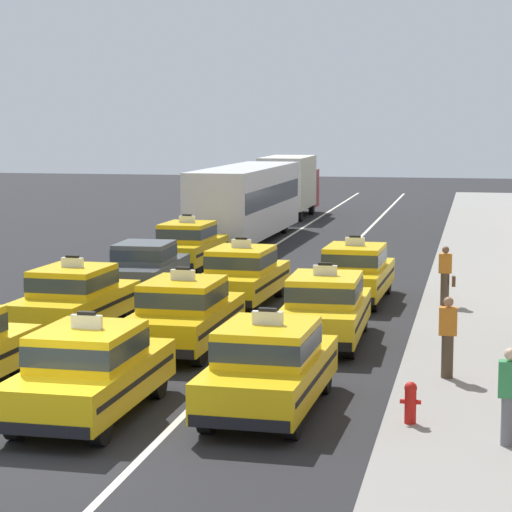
# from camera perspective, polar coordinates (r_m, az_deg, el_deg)

# --- Properties ---
(ground_plane) EXTENTS (160.00, 160.00, 0.00)m
(ground_plane) POSITION_cam_1_polar(r_m,az_deg,el_deg) (17.48, -11.63, -10.59)
(ground_plane) COLOR #232326
(lane_stripe_left_center) EXTENTS (0.14, 80.00, 0.01)m
(lane_stripe_left_center) POSITION_cam_1_polar(r_m,az_deg,el_deg) (36.58, -1.46, -0.97)
(lane_stripe_left_center) COLOR silver
(lane_stripe_left_center) RESTS_ON ground
(lane_stripe_center_right) EXTENTS (0.14, 80.00, 0.01)m
(lane_stripe_center_right) POSITION_cam_1_polar(r_m,az_deg,el_deg) (35.99, 3.51, -1.12)
(lane_stripe_center_right) COLOR silver
(lane_stripe_center_right) RESTS_ON ground
(sidewalk_curb) EXTENTS (4.00, 90.00, 0.15)m
(sidewalk_curb) POSITION_cam_1_polar(r_m,az_deg,el_deg) (30.68, 12.55, -2.65)
(sidewalk_curb) COLOR gray
(sidewalk_curb) RESTS_ON ground
(taxi_left_second) EXTENTS (1.99, 4.63, 1.96)m
(taxi_left_second) POSITION_cam_1_polar(r_m,az_deg,el_deg) (27.02, -9.67, -2.21)
(taxi_left_second) COLOR black
(taxi_left_second) RESTS_ON ground
(sedan_left_third) EXTENTS (1.90, 4.36, 1.58)m
(sedan_left_third) POSITION_cam_1_polar(r_m,az_deg,el_deg) (32.60, -5.95, -0.54)
(sedan_left_third) COLOR black
(sedan_left_third) RESTS_ON ground
(taxi_left_fourth) EXTENTS (1.93, 4.61, 1.96)m
(taxi_left_fourth) POSITION_cam_1_polar(r_m,az_deg,el_deg) (37.77, -3.66, 0.63)
(taxi_left_fourth) COLOR black
(taxi_left_fourth) RESTS_ON ground
(bus_left_fifth) EXTENTS (2.73, 11.25, 3.22)m
(bus_left_fifth) POSITION_cam_1_polar(r_m,az_deg,el_deg) (46.17, -0.53, 3.06)
(bus_left_fifth) COLOR black
(bus_left_fifth) RESTS_ON ground
(box_truck_left_sixth) EXTENTS (2.30, 6.96, 3.27)m
(box_truck_left_sixth) POSITION_cam_1_polar(r_m,az_deg,el_deg) (57.32, 1.83, 3.88)
(box_truck_left_sixth) COLOR black
(box_truck_left_sixth) RESTS_ON ground
(taxi_center_nearest) EXTENTS (1.87, 4.58, 1.96)m
(taxi_center_nearest) POSITION_cam_1_polar(r_m,az_deg,el_deg) (19.35, -8.88, -6.05)
(taxi_center_nearest) COLOR black
(taxi_center_nearest) RESTS_ON ground
(taxi_center_second) EXTENTS (1.88, 4.58, 1.96)m
(taxi_center_second) POSITION_cam_1_polar(r_m,az_deg,el_deg) (24.64, -3.85, -3.05)
(taxi_center_second) COLOR black
(taxi_center_second) RESTS_ON ground
(taxi_center_third) EXTENTS (1.99, 4.63, 1.96)m
(taxi_center_third) POSITION_cam_1_polar(r_m,az_deg,el_deg) (30.54, -0.74, -0.99)
(taxi_center_third) COLOR black
(taxi_center_third) RESTS_ON ground
(taxi_right_nearest) EXTENTS (1.94, 4.61, 1.96)m
(taxi_right_nearest) POSITION_cam_1_polar(r_m,az_deg,el_deg) (19.46, 0.69, -5.89)
(taxi_right_nearest) COLOR black
(taxi_right_nearest) RESTS_ON ground
(taxi_right_second) EXTENTS (1.90, 4.59, 1.96)m
(taxi_right_second) POSITION_cam_1_polar(r_m,az_deg,el_deg) (25.35, 3.73, -2.75)
(taxi_right_second) COLOR black
(taxi_right_second) RESTS_ON ground
(taxi_right_third) EXTENTS (1.94, 4.61, 1.96)m
(taxi_right_third) POSITION_cam_1_polar(r_m,az_deg,el_deg) (31.16, 5.33, -0.85)
(taxi_right_third) COLOR black
(taxi_right_third) RESTS_ON ground
(pedestrian_near_crosswalk) EXTENTS (0.36, 0.24, 1.65)m
(pedestrian_near_crosswalk) POSITION_cam_1_polar(r_m,az_deg,el_deg) (21.75, 10.22, -4.28)
(pedestrian_near_crosswalk) COLOR #473828
(pedestrian_near_crosswalk) RESTS_ON sidewalk_curb
(pedestrian_by_storefront) EXTENTS (0.47, 0.24, 1.66)m
(pedestrian_by_storefront) POSITION_cam_1_polar(r_m,az_deg,el_deg) (30.04, 10.10, -1.05)
(pedestrian_by_storefront) COLOR #473828
(pedestrian_by_storefront) RESTS_ON sidewalk_curb
(pedestrian_trailing) EXTENTS (0.36, 0.24, 1.59)m
(pedestrian_trailing) POSITION_cam_1_polar(r_m,az_deg,el_deg) (17.55, 13.39, -7.32)
(pedestrian_trailing) COLOR slate
(pedestrian_trailing) RESTS_ON sidewalk_curb
(fire_hydrant) EXTENTS (0.36, 0.22, 0.73)m
(fire_hydrant) POSITION_cam_1_polar(r_m,az_deg,el_deg) (18.57, 8.26, -7.67)
(fire_hydrant) COLOR red
(fire_hydrant) RESTS_ON sidewalk_curb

